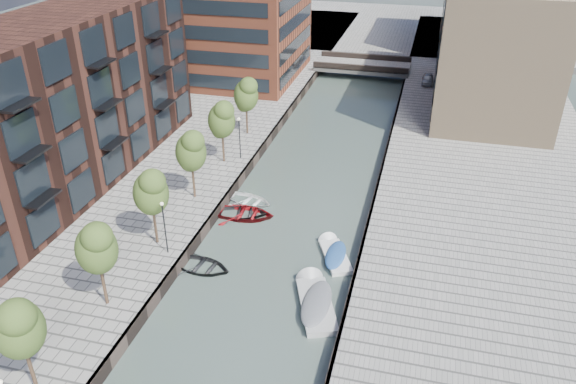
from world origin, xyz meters
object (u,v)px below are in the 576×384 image
at_px(bridge, 363,66).
at_px(sloop_1, 202,269).
at_px(sloop_2, 244,217).
at_px(sloop_3, 250,202).
at_px(tree_6, 246,94).
at_px(tree_5, 221,118).
at_px(sloop_4, 242,215).
at_px(motorboat_3, 334,254).
at_px(car, 428,79).
at_px(tree_3, 151,191).
at_px(motorboat_4, 315,301).
at_px(tree_1, 18,326).
at_px(tree_4, 191,150).
at_px(tree_2, 96,246).

bearing_deg(bridge, sloop_1, -95.59).
bearing_deg(sloop_2, sloop_3, 4.38).
distance_m(bridge, tree_6, 27.63).
bearing_deg(tree_5, sloop_1, -75.77).
bearing_deg(sloop_4, motorboat_3, -125.32).
xyz_separation_m(tree_5, car, (17.58, 28.44, -3.71)).
relative_size(tree_3, motorboat_4, 0.98).
xyz_separation_m(tree_6, sloop_2, (4.50, -14.51, -5.31)).
distance_m(sloop_2, car, 38.29).
distance_m(tree_1, tree_5, 28.00).
distance_m(tree_1, tree_6, 35.00).
relative_size(sloop_3, sloop_4, 0.95).
height_order(tree_4, motorboat_3, tree_4).
bearing_deg(motorboat_4, sloop_3, 125.72).
relative_size(tree_2, sloop_1, 1.35).
xyz_separation_m(tree_2, tree_4, (0.00, 14.00, 0.00)).
height_order(sloop_1, sloop_4, sloop_1).
bearing_deg(car, motorboat_4, -96.59).
bearing_deg(motorboat_4, tree_1, -137.51).
relative_size(tree_5, sloop_3, 1.44).
xyz_separation_m(sloop_1, car, (13.77, 43.43, 1.60)).
distance_m(tree_4, motorboat_4, 16.51).
distance_m(bridge, tree_4, 41.08).
relative_size(tree_5, motorboat_4, 0.98).
height_order(tree_1, tree_3, same).
height_order(tree_1, tree_6, same).
bearing_deg(motorboat_4, tree_4, 142.19).
bearing_deg(tree_5, sloop_2, -59.08).
bearing_deg(motorboat_3, tree_4, 162.13).
bearing_deg(tree_3, sloop_2, 55.27).
xyz_separation_m(bridge, tree_4, (-8.50, -40.00, 3.92)).
relative_size(tree_2, car, 1.70).
bearing_deg(sloop_4, bridge, -17.43).
bearing_deg(tree_1, sloop_2, 77.62).
height_order(bridge, sloop_1, bridge).
height_order(tree_4, sloop_4, tree_4).
height_order(bridge, tree_6, tree_6).
bearing_deg(sloop_1, tree_3, 81.69).
relative_size(bridge, sloop_3, 3.15).
xyz_separation_m(tree_3, sloop_2, (4.50, 6.49, -5.31)).
bearing_deg(motorboat_3, car, 82.87).
relative_size(tree_6, sloop_4, 1.37).
xyz_separation_m(bridge, tree_1, (-8.50, -61.00, 3.92)).
relative_size(tree_1, tree_5, 1.00).
bearing_deg(sloop_1, sloop_4, 3.10).
xyz_separation_m(tree_1, motorboat_4, (12.41, 11.37, -5.08)).
height_order(tree_3, tree_4, same).
relative_size(sloop_1, car, 1.26).
relative_size(bridge, motorboat_4, 2.15).
distance_m(sloop_1, sloop_4, 7.66).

